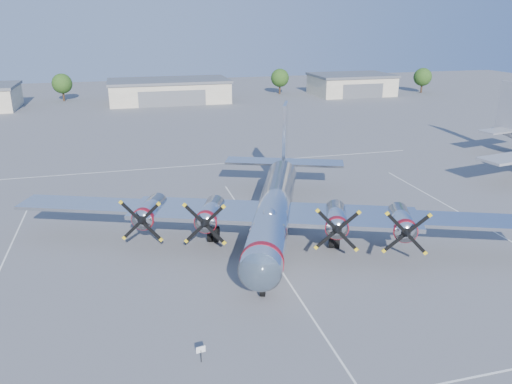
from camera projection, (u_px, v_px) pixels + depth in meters
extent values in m
plane|color=#5C5C5E|center=(258.00, 236.00, 46.72)|extent=(260.00, 260.00, 0.00)
cube|color=silver|center=(274.00, 259.00, 42.16)|extent=(0.15, 40.00, 0.01)
cube|color=silver|center=(494.00, 232.00, 47.53)|extent=(0.15, 40.00, 0.01)
cube|color=silver|center=(211.00, 164.00, 69.51)|extent=(60.00, 0.15, 0.01)
cube|color=#B5AB90|center=(169.00, 92.00, 120.70)|extent=(28.00, 14.00, 4.80)
cube|color=slate|center=(169.00, 81.00, 119.81)|extent=(28.60, 14.60, 0.60)
cube|color=slate|center=(172.00, 99.00, 114.47)|extent=(15.40, 0.20, 3.60)
cube|color=#B5AB90|center=(351.00, 85.00, 132.44)|extent=(20.00, 14.00, 4.80)
cube|color=slate|center=(352.00, 75.00, 131.55)|extent=(20.60, 14.60, 0.60)
cube|color=slate|center=(363.00, 91.00, 126.21)|extent=(11.00, 0.20, 3.60)
cylinder|color=#382619|center=(64.00, 95.00, 122.22)|extent=(0.50, 0.50, 2.80)
sphere|color=#1E4413|center=(62.00, 84.00, 121.28)|extent=(4.80, 4.80, 4.80)
cylinder|color=#382619|center=(280.00, 89.00, 133.84)|extent=(0.50, 0.50, 2.80)
sphere|color=#1E4413|center=(280.00, 78.00, 132.90)|extent=(4.80, 4.80, 4.80)
cylinder|color=#382619|center=(421.00, 88.00, 135.83)|extent=(0.50, 0.50, 2.80)
sphere|color=#1E4413|center=(423.00, 77.00, 134.90)|extent=(4.80, 4.80, 4.80)
cylinder|color=black|center=(201.00, 356.00, 29.42)|extent=(0.06, 0.06, 0.83)
cube|color=white|center=(201.00, 350.00, 29.27)|extent=(0.57, 0.12, 0.41)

